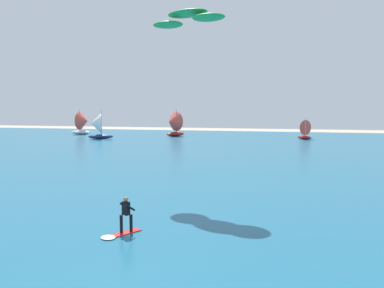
{
  "coord_description": "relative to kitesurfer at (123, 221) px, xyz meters",
  "views": [
    {
      "loc": [
        3.29,
        1.73,
        5.69
      ],
      "look_at": [
        -1.09,
        18.9,
        4.01
      ],
      "focal_mm": 35.05,
      "sensor_mm": 36.0,
      "label": 1
    }
  ],
  "objects": [
    {
      "name": "sailboat_trailing",
      "position": [
        -36.21,
        58.24,
        1.89
      ],
      "size": [
        4.62,
        3.9,
        5.43
      ],
      "color": "white",
      "rests_on": "ocean"
    },
    {
      "name": "sailboat_center_horizon",
      "position": [
        -27.18,
        47.75,
        1.86
      ],
      "size": [
        4.81,
        4.28,
        5.37
      ],
      "color": "navy",
      "rests_on": "ocean"
    },
    {
      "name": "sailboat_far_left",
      "position": [
        9.79,
        56.98,
        1.21
      ],
      "size": [
        3.44,
        3.53,
        3.95
      ],
      "color": "maroon",
      "rests_on": "ocean"
    },
    {
      "name": "kitesurfer",
      "position": [
        0.0,
        0.0,
        0.0
      ],
      "size": [
        1.48,
        1.97,
        1.67
      ],
      "color": "red",
      "rests_on": "ocean"
    },
    {
      "name": "kite",
      "position": [
        0.57,
        9.07,
        10.84
      ],
      "size": [
        5.78,
        3.82,
        0.84
      ],
      "color": "#198C3F"
    },
    {
      "name": "ocean",
      "position": [
        3.73,
        33.58,
        -0.65
      ],
      "size": [
        160.0,
        90.0,
        0.1
      ],
      "primitive_type": "cube",
      "color": "#1E607F",
      "rests_on": "ground"
    },
    {
      "name": "sailboat_anchored_offshore",
      "position": [
        -15.49,
        57.67,
        1.94
      ],
      "size": [
        4.45,
        4.98,
        5.55
      ],
      "color": "maroon",
      "rests_on": "ocean"
    }
  ]
}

